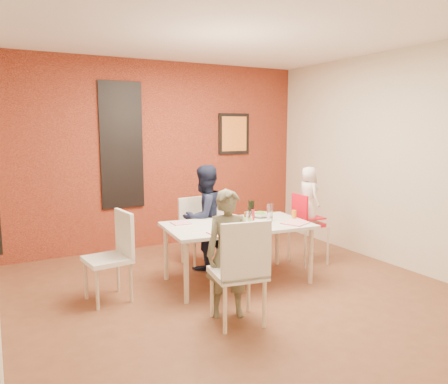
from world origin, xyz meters
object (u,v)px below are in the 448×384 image
wine_bottle (251,211)px  dining_table (238,229)px  child_near (229,254)px  toddler (308,195)px  paper_towel_roll (222,216)px  child_far (205,217)px  chair_near (241,267)px  high_chair (306,222)px  chair_far (196,227)px  chair_left (115,251)px

wine_bottle → dining_table: bearing=-176.9°
child_near → toddler: size_ratio=1.65×
dining_table → toddler: size_ratio=2.34×
paper_towel_roll → child_far: bearing=80.7°
child_near → chair_near: bearing=-73.0°
high_chair → child_near: bearing=121.5°
chair_near → child_near: 0.25m
chair_near → child_near: bearing=-84.2°
chair_far → high_chair: (1.23, -0.68, 0.07)m
child_near → child_far: child_far is taller
dining_table → child_near: 0.93m
chair_far → child_near: 1.66m
chair_near → child_near: (0.01, 0.25, 0.06)m
wine_bottle → toddler: bearing=9.2°
toddler → wine_bottle: bearing=103.3°
dining_table → toddler: 1.18m
chair_near → chair_far: chair_near is taller
chair_left → high_chair: high_chair is taller
chair_near → child_near: size_ratio=0.81×
dining_table → child_far: bearing=100.9°
toddler → dining_table: bearing=102.3°
dining_table → child_far: child_far is taller
chair_near → high_chair: chair_near is taller
wine_bottle → paper_towel_roll: bearing=-171.0°
chair_far → child_near: bearing=-109.1°
chair_near → child_far: child_far is taller
high_chair → paper_towel_roll: 1.38m
dining_table → wine_bottle: (0.18, 0.01, 0.18)m
chair_left → child_near: (0.83, -0.90, 0.09)m
child_far → paper_towel_roll: size_ratio=5.11×
child_near → wine_bottle: child_near is taller
dining_table → chair_left: (-1.36, 0.14, -0.11)m
chair_far → wine_bottle: bearing=-74.7°
chair_far → high_chair: bearing=-33.9°
child_near → toddler: bearing=49.2°
wine_bottle → paper_towel_roll: (-0.41, -0.06, 0.00)m
chair_left → toddler: size_ratio=1.26×
chair_near → chair_far: (0.42, 1.85, -0.06)m
chair_near → paper_towel_roll: chair_near is taller
high_chair → toddler: toddler is taller
dining_table → child_far: (-0.12, 0.61, 0.04)m
dining_table → high_chair: bearing=8.5°
child_near → paper_towel_roll: bearing=86.9°
chair_left → high_chair: 2.47m
dining_table → child_near: child_near is taller
dining_table → chair_near: size_ratio=1.75×
chair_near → paper_towel_roll: size_ratio=3.80×
child_far → toddler: (1.25, -0.45, 0.25)m
toddler → high_chair: bearing=90.2°
toddler → child_near: bearing=123.1°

